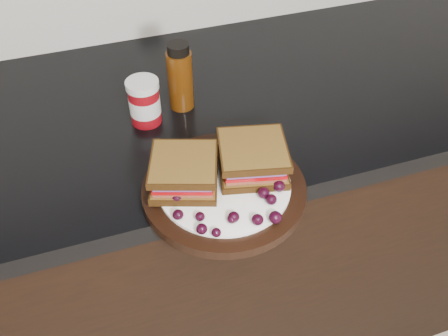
{
  "coord_description": "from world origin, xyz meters",
  "views": [
    {
      "loc": [
        -0.19,
        0.87,
        1.52
      ],
      "look_at": [
        0.0,
        1.43,
        0.96
      ],
      "focal_mm": 40.0,
      "sensor_mm": 36.0,
      "label": 1
    }
  ],
  "objects_px": {
    "sandwich_left": "(184,172)",
    "condiment_jar": "(144,102)",
    "plate": "(224,190)",
    "oil_bottle": "(180,76)"
  },
  "relations": [
    {
      "from": "sandwich_left",
      "to": "oil_bottle",
      "type": "relative_size",
      "value": 0.77
    },
    {
      "from": "condiment_jar",
      "to": "sandwich_left",
      "type": "bearing_deg",
      "value": -84.37
    },
    {
      "from": "sandwich_left",
      "to": "oil_bottle",
      "type": "height_order",
      "value": "oil_bottle"
    },
    {
      "from": "plate",
      "to": "condiment_jar",
      "type": "height_order",
      "value": "condiment_jar"
    },
    {
      "from": "sandwich_left",
      "to": "condiment_jar",
      "type": "bearing_deg",
      "value": 114.51
    },
    {
      "from": "sandwich_left",
      "to": "oil_bottle",
      "type": "distance_m",
      "value": 0.25
    },
    {
      "from": "sandwich_left",
      "to": "condiment_jar",
      "type": "relative_size",
      "value": 1.17
    },
    {
      "from": "plate",
      "to": "oil_bottle",
      "type": "relative_size",
      "value": 1.97
    },
    {
      "from": "condiment_jar",
      "to": "oil_bottle",
      "type": "xyz_separation_m",
      "value": [
        0.08,
        0.03,
        0.02
      ]
    },
    {
      "from": "sandwich_left",
      "to": "oil_bottle",
      "type": "xyz_separation_m",
      "value": [
        0.06,
        0.24,
        0.02
      ]
    }
  ]
}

